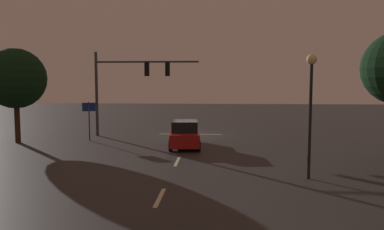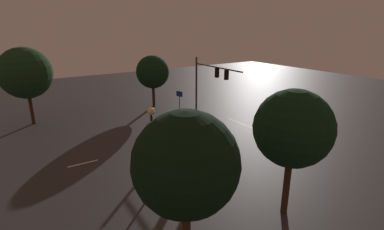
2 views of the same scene
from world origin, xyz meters
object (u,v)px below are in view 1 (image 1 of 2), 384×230
at_px(tree_right_near, 15,79).
at_px(car_approaching, 185,134).
at_px(route_sign, 89,113).
at_px(street_lamp_left_kerb, 311,93).
at_px(traffic_signal_assembly, 130,78).

bearing_deg(tree_right_near, car_approaching, 175.75).
distance_m(route_sign, tree_right_near, 5.32).
height_order(route_sign, tree_right_near, tree_right_near).
relative_size(street_lamp_left_kerb, tree_right_near, 0.83).
xyz_separation_m(route_sign, tree_right_near, (4.63, 1.07, 2.39)).
bearing_deg(street_lamp_left_kerb, traffic_signal_assembly, -48.38).
xyz_separation_m(traffic_signal_assembly, route_sign, (2.33, 2.49, -2.43)).
bearing_deg(traffic_signal_assembly, street_lamp_left_kerb, 131.62).
bearing_deg(traffic_signal_assembly, car_approaching, 135.87).
height_order(traffic_signal_assembly, street_lamp_left_kerb, traffic_signal_assembly).
xyz_separation_m(car_approaching, route_sign, (6.89, -1.93, 1.18)).
bearing_deg(route_sign, street_lamp_left_kerb, 143.93).
distance_m(car_approaching, tree_right_near, 12.09).
distance_m(traffic_signal_assembly, car_approaching, 7.31).
height_order(traffic_signal_assembly, route_sign, traffic_signal_assembly).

